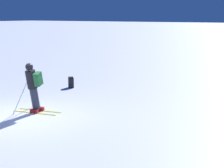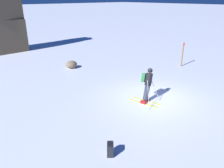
{
  "view_description": "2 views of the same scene",
  "coord_description": "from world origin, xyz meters",
  "px_view_note": "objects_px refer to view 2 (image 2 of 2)",
  "views": [
    {
      "loc": [
        8.41,
        9.01,
        3.31
      ],
      "look_at": [
        0.53,
        3.89,
        1.57
      ],
      "focal_mm": 60.0,
      "sensor_mm": 36.0,
      "label": 1
    },
    {
      "loc": [
        -8.81,
        -6.3,
        5.1
      ],
      "look_at": [
        -1.45,
        1.7,
        0.72
      ],
      "focal_mm": 35.0,
      "sensor_mm": 36.0,
      "label": 2
    }
  ],
  "objects_px": {
    "rock_pillar": "(3,12)",
    "trail_marker": "(183,53)",
    "spare_backpack": "(110,149)",
    "skier": "(147,83)",
    "exposed_boulder_0": "(71,65)"
  },
  "relations": [
    {
      "from": "trail_marker",
      "to": "skier",
      "type": "bearing_deg",
      "value": -163.37
    },
    {
      "from": "rock_pillar",
      "to": "spare_backpack",
      "type": "bearing_deg",
      "value": -99.13
    },
    {
      "from": "skier",
      "to": "spare_backpack",
      "type": "relative_size",
      "value": 3.56
    },
    {
      "from": "exposed_boulder_0",
      "to": "spare_backpack",
      "type": "bearing_deg",
      "value": -115.55
    },
    {
      "from": "rock_pillar",
      "to": "trail_marker",
      "type": "relative_size",
      "value": 4.72
    },
    {
      "from": "exposed_boulder_0",
      "to": "trail_marker",
      "type": "distance_m",
      "value": 8.57
    },
    {
      "from": "spare_backpack",
      "to": "trail_marker",
      "type": "height_order",
      "value": "trail_marker"
    },
    {
      "from": "skier",
      "to": "trail_marker",
      "type": "xyz_separation_m",
      "value": [
        6.8,
        2.03,
        0.05
      ]
    },
    {
      "from": "trail_marker",
      "to": "spare_backpack",
      "type": "bearing_deg",
      "value": -160.59
    },
    {
      "from": "skier",
      "to": "exposed_boulder_0",
      "type": "relative_size",
      "value": 2.04
    },
    {
      "from": "trail_marker",
      "to": "rock_pillar",
      "type": "bearing_deg",
      "value": 119.46
    },
    {
      "from": "spare_backpack",
      "to": "exposed_boulder_0",
      "type": "relative_size",
      "value": 0.57
    },
    {
      "from": "rock_pillar",
      "to": "exposed_boulder_0",
      "type": "height_order",
      "value": "rock_pillar"
    },
    {
      "from": "spare_backpack",
      "to": "trail_marker",
      "type": "xyz_separation_m",
      "value": [
        11.06,
        3.9,
        0.79
      ]
    },
    {
      "from": "spare_backpack",
      "to": "exposed_boulder_0",
      "type": "bearing_deg",
      "value": -163.19
    }
  ]
}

